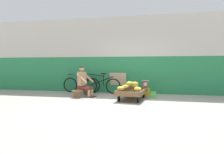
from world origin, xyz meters
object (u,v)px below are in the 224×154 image
at_px(weighing_scale, 145,84).
at_px(shopping_bag, 153,95).
at_px(bicycle_near_left, 81,84).
at_px(vendor_seated, 84,81).
at_px(plastic_crate, 145,92).
at_px(bicycle_far_left, 101,85).
at_px(sign_board, 118,83).
at_px(banana_cart, 132,93).
at_px(low_bench, 82,91).

bearing_deg(weighing_scale, shopping_bag, -60.06).
bearing_deg(bicycle_near_left, vendor_seated, -64.28).
bearing_deg(plastic_crate, bicycle_near_left, 174.21).
bearing_deg(bicycle_far_left, bicycle_near_left, 174.45).
bearing_deg(sign_board, bicycle_near_left, -170.88).
distance_m(banana_cart, sign_board, 1.70).
xyz_separation_m(vendor_seated, shopping_bag, (2.57, 0.14, -0.45)).
bearing_deg(shopping_bag, weighing_scale, 119.94).
xyz_separation_m(banana_cart, plastic_crate, (0.42, 0.99, -0.09)).
distance_m(vendor_seated, plastic_crate, 2.40).
bearing_deg(low_bench, bicycle_far_left, 56.18).
height_order(banana_cart, vendor_seated, vendor_seated).
relative_size(vendor_seated, bicycle_far_left, 0.69).
relative_size(bicycle_near_left, sign_board, 1.92).
bearing_deg(vendor_seated, shopping_bag, 3.14).
height_order(plastic_crate, sign_board, sign_board).
distance_m(banana_cart, vendor_seated, 1.92).
bearing_deg(bicycle_far_left, vendor_seated, -118.73).
bearing_deg(bicycle_far_left, weighing_scale, -5.94).
height_order(plastic_crate, bicycle_near_left, bicycle_near_left).
bearing_deg(sign_board, plastic_crate, -24.58).
xyz_separation_m(banana_cart, sign_board, (-0.74, 1.52, 0.19)).
xyz_separation_m(bicycle_far_left, sign_board, (0.66, 0.34, 0.08)).
relative_size(low_bench, weighing_scale, 3.75).
height_order(low_bench, bicycle_near_left, bicycle_near_left).
xyz_separation_m(sign_board, shopping_bag, (1.45, -1.04, -0.31)).
height_order(vendor_seated, bicycle_near_left, vendor_seated).
relative_size(bicycle_near_left, bicycle_far_left, 1.00).
height_order(bicycle_far_left, shopping_bag, bicycle_far_left).
xyz_separation_m(low_bench, bicycle_near_left, (-0.37, 0.90, 0.15)).
relative_size(low_bench, bicycle_near_left, 0.68).
distance_m(bicycle_near_left, sign_board, 1.59).
distance_m(banana_cart, shopping_bag, 0.87).
bearing_deg(banana_cart, bicycle_far_left, 139.81).
relative_size(weighing_scale, bicycle_near_left, 0.18).
bearing_deg(vendor_seated, sign_board, 46.53).
bearing_deg(sign_board, bicycle_far_left, -152.70).
bearing_deg(vendor_seated, weighing_scale, 16.04).
distance_m(low_bench, plastic_crate, 2.44).
xyz_separation_m(plastic_crate, shopping_bag, (0.30, -0.51, -0.03)).
distance_m(low_bench, shopping_bag, 2.66).
height_order(low_bench, shopping_bag, low_bench).
bearing_deg(bicycle_far_left, plastic_crate, -5.90).
height_order(bicycle_near_left, bicycle_far_left, same).
distance_m(low_bench, bicycle_far_left, 0.99).
height_order(plastic_crate, bicycle_far_left, bicycle_far_left).
bearing_deg(low_bench, weighing_scale, 14.83).
height_order(plastic_crate, shopping_bag, plastic_crate).
height_order(low_bench, weighing_scale, weighing_scale).
height_order(weighing_scale, bicycle_near_left, bicycle_near_left).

